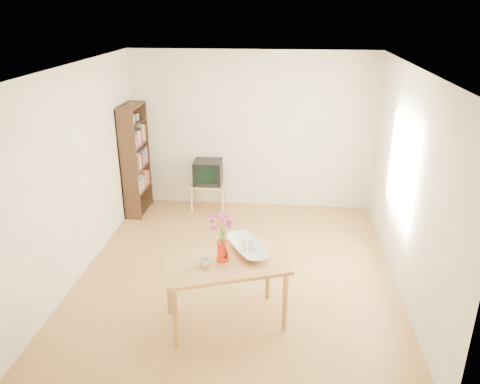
# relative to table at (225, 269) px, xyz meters

# --- Properties ---
(room) EXTENTS (4.50, 4.50, 4.50)m
(room) POSITION_rel_table_xyz_m (0.06, 1.04, 0.64)
(room) COLOR olive
(room) RESTS_ON ground
(table) EXTENTS (1.44, 1.11, 0.75)m
(table) POSITION_rel_table_xyz_m (0.00, 0.00, 0.00)
(table) COLOR #A67239
(table) RESTS_ON ground
(tv_stand) EXTENTS (0.60, 0.45, 0.46)m
(tv_stand) POSITION_rel_table_xyz_m (-0.67, 3.01, -0.27)
(tv_stand) COLOR tan
(tv_stand) RESTS_ON ground
(bookshelf) EXTENTS (0.28, 0.70, 1.80)m
(bookshelf) POSITION_rel_table_xyz_m (-1.82, 2.79, 0.18)
(bookshelf) COLOR black
(bookshelf) RESTS_ON ground
(pitcher) EXTENTS (0.14, 0.21, 0.22)m
(pitcher) POSITION_rel_table_xyz_m (-0.02, 0.04, 0.19)
(pitcher) COLOR red
(pitcher) RESTS_ON table
(flowers) EXTENTS (0.24, 0.24, 0.35)m
(flowers) POSITION_rel_table_xyz_m (-0.02, 0.04, 0.47)
(flowers) COLOR #EB37B4
(flowers) RESTS_ON pitcher
(mug) EXTENTS (0.16, 0.16, 0.09)m
(mug) POSITION_rel_table_xyz_m (-0.19, -0.11, 0.14)
(mug) COLOR white
(mug) RESTS_ON table
(bowl) EXTENTS (0.62, 0.62, 0.44)m
(bowl) POSITION_rel_table_xyz_m (0.21, 0.27, 0.31)
(bowl) COLOR white
(bowl) RESTS_ON table
(teacup_a) EXTENTS (0.10, 0.10, 0.06)m
(teacup_a) POSITION_rel_table_xyz_m (0.17, 0.27, 0.27)
(teacup_a) COLOR white
(teacup_a) RESTS_ON bowl
(teacup_b) EXTENTS (0.07, 0.07, 0.06)m
(teacup_b) POSITION_rel_table_xyz_m (0.26, 0.29, 0.27)
(teacup_b) COLOR white
(teacup_b) RESTS_ON bowl
(television) EXTENTS (0.46, 0.43, 0.39)m
(television) POSITION_rel_table_xyz_m (-0.67, 3.02, 0.00)
(television) COLOR black
(television) RESTS_ON tv_stand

